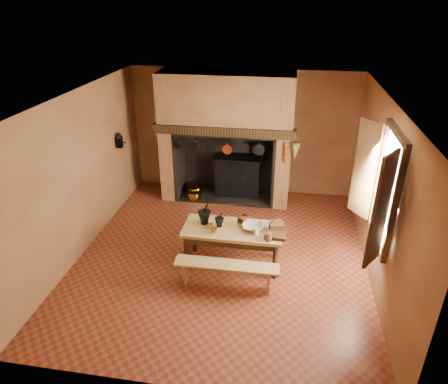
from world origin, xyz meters
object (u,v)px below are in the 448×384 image
Objects in this scene: work_table at (233,234)px; bench_front at (227,270)px; wicker_basket at (277,227)px; coffee_grinder at (242,220)px; mixing_bowl at (253,227)px; iron_range at (238,175)px.

work_table is 0.69m from bench_front.
wicker_basket reaches higher than bench_front.
work_table is 1.01× the size of bench_front.
coffee_grinder reaches higher than work_table.
wicker_basket is (0.39, 0.01, 0.03)m from mixing_bowl.
coffee_grinder is 0.55× the size of mixing_bowl.
mixing_bowl is at bearing -14.39° from coffee_grinder.
work_table is at bearing -174.39° from mixing_bowl.
wicker_basket is at bearing 9.60° from coffee_grinder.
coffee_grinder is at bearing 50.74° from work_table.
bench_front is 8.54× the size of coffee_grinder.
coffee_grinder is 0.24m from mixing_bowl.
coffee_grinder is (0.14, 0.17, 0.18)m from work_table.
iron_range is 4.59× the size of mixing_bowl.
iron_range reaches higher than wicker_basket.
mixing_bowl is at bearing 64.09° from bench_front.
coffee_grinder is (0.14, 0.82, 0.44)m from bench_front.
work_table is 0.37m from mixing_bowl.
work_table is 0.75m from wicker_basket.
work_table reaches higher than bench_front.
coffee_grinder is at bearing -81.10° from iron_range.
iron_range is 6.06× the size of wicker_basket.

